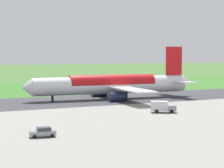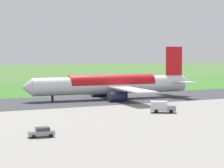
{
  "view_description": "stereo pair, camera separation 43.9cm",
  "coord_description": "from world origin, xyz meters",
  "views": [
    {
      "loc": [
        64.27,
        113.2,
        13.59
      ],
      "look_at": [
        9.99,
        0.0,
        4.5
      ],
      "focal_mm": 67.43,
      "sensor_mm": 36.0,
      "label": 1
    },
    {
      "loc": [
        63.88,
        113.39,
        13.59
      ],
      "look_at": [
        9.99,
        0.0,
        4.5
      ],
      "focal_mm": 67.43,
      "sensor_mm": 36.0,
      "label": 2
    }
  ],
  "objects": [
    {
      "name": "grass_verge_foreground",
      "position": [
        0.0,
        -42.41,
        0.02
      ],
      "size": [
        600.0,
        80.0,
        0.04
      ],
      "primitive_type": "cube",
      "color": "#3C782B",
      "rests_on": "ground"
    },
    {
      "name": "no_stopping_sign",
      "position": [
        -24.12,
        -40.68,
        1.67
      ],
      "size": [
        0.6,
        0.1,
        2.84
      ],
      "color": "slate",
      "rests_on": "ground"
    },
    {
      "name": "ground_plane",
      "position": [
        0.0,
        0.0,
        0.0
      ],
      "size": [
        800.0,
        800.0,
        0.0
      ],
      "primitive_type": "plane",
      "color": "#477233"
    },
    {
      "name": "service_truck_baggage",
      "position": [
        12.35,
        31.66,
        1.4
      ],
      "size": [
        6.14,
        4.89,
        2.65
      ],
      "color": "gray",
      "rests_on": "ground"
    },
    {
      "name": "airliner_main",
      "position": [
        9.61,
        0.03,
        4.35
      ],
      "size": [
        54.14,
        44.31,
        15.88
      ],
      "color": "white",
      "rests_on": "ground"
    },
    {
      "name": "traffic_cone_orange",
      "position": [
        -20.95,
        -40.66,
        0.28
      ],
      "size": [
        0.4,
        0.4,
        0.55
      ],
      "primitive_type": "cone",
      "color": "orange",
      "rests_on": "ground"
    },
    {
      "name": "service_car_followme",
      "position": [
        45.21,
        47.43,
        0.84
      ],
      "size": [
        4.38,
        2.31,
        1.62
      ],
      "color": "gray",
      "rests_on": "ground"
    },
    {
      "name": "runway_asphalt",
      "position": [
        0.0,
        0.0,
        0.03
      ],
      "size": [
        600.0,
        28.78,
        0.06
      ],
      "primitive_type": "cube",
      "color": "#38383D",
      "rests_on": "ground"
    }
  ]
}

